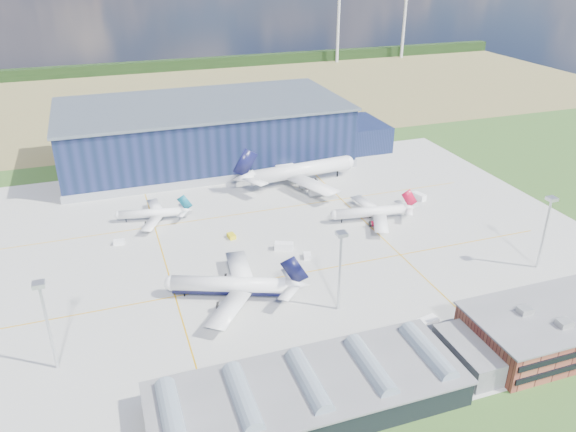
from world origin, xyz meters
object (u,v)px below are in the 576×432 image
at_px(ops_building, 561,325).
at_px(light_mast_west, 45,312).
at_px(airliner_navy, 229,277).
at_px(gse_tug_c, 231,236).
at_px(gse_cart_a, 307,256).
at_px(gse_cart_b, 119,242).
at_px(airliner_widebody, 301,163).
at_px(gse_van_a, 284,246).
at_px(gse_van_b, 419,196).
at_px(light_mast_center, 340,259).
at_px(airliner_regional, 150,209).
at_px(car_b, 416,337).
at_px(gse_van_c, 427,323).
at_px(car_a, 401,341).
at_px(hangar, 210,134).
at_px(light_mast_east, 547,221).
at_px(airliner_red, 370,207).

height_order(ops_building, light_mast_west, light_mast_west).
relative_size(airliner_navy, gse_tug_c, 11.84).
distance_m(gse_cart_a, gse_cart_b, 61.19).
distance_m(airliner_widebody, gse_van_a, 56.12).
xyz_separation_m(gse_cart_a, gse_van_b, (55.89, 27.45, 0.51)).
relative_size(light_mast_center, gse_van_b, 4.26).
distance_m(light_mast_west, airliner_regional, 76.77).
bearing_deg(car_b, gse_van_a, 23.76).
bearing_deg(gse_van_c, airliner_navy, 46.38).
bearing_deg(gse_van_c, light_mast_center, 40.61).
bearing_deg(airliner_navy, gse_van_c, 168.17).
height_order(airliner_widebody, car_a, airliner_widebody).
relative_size(light_mast_west, car_b, 5.84).
height_order(gse_tug_c, car_a, gse_tug_c).
xyz_separation_m(airliner_navy, gse_van_b, (83.64, 40.68, -5.33)).
height_order(hangar, airliner_navy, hangar).
xyz_separation_m(light_mast_east, car_a, (-56.38, -18.00, -14.83)).
relative_size(hangar, airliner_regional, 5.28).
bearing_deg(light_mast_center, airliner_navy, 150.65).
bearing_deg(car_b, airliner_red, -9.97).
bearing_deg(hangar, gse_van_b, -46.96).
distance_m(gse_van_c, car_b, 5.92).
bearing_deg(airliner_widebody, gse_van_c, -97.23).
xyz_separation_m(gse_cart_a, car_a, (6.73, -45.78, -0.12)).
xyz_separation_m(hangar, airliner_red, (39.05, -79.80, -6.37)).
relative_size(light_mast_west, gse_van_c, 4.14).
bearing_deg(car_a, car_b, -108.73).
xyz_separation_m(airliner_red, gse_cart_b, (-84.22, 11.06, -4.51)).
bearing_deg(ops_building, airliner_widebody, 101.76).
bearing_deg(light_mast_west, car_b, -12.24).
height_order(light_mast_west, airliner_red, light_mast_west).
xyz_separation_m(gse_cart_a, car_b, (11.05, -45.78, -0.08)).
bearing_deg(airliner_widebody, ops_building, -83.65).
height_order(airliner_widebody, gse_van_c, airliner_widebody).
bearing_deg(car_b, light_mast_center, 42.45).
distance_m(gse_cart_b, gse_van_c, 99.80).
bearing_deg(gse_tug_c, airliner_red, -12.47).
relative_size(light_mast_east, airliner_widebody, 0.43).
height_order(airliner_red, gse_van_c, airliner_red).
bearing_deg(gse_van_a, car_b, -137.41).
bearing_deg(gse_van_b, gse_tug_c, 168.90).
distance_m(light_mast_center, car_b, 26.65).
bearing_deg(gse_tug_c, gse_cart_b, 158.68).
xyz_separation_m(airliner_regional, car_a, (49.06, -88.00, -3.88)).
bearing_deg(light_mast_center, light_mast_east, 0.00).
relative_size(light_mast_west, airliner_widebody, 0.43).
relative_size(gse_van_a, gse_cart_a, 1.73).
xyz_separation_m(airliner_navy, airliner_widebody, (46.92, 70.46, 2.23)).
xyz_separation_m(light_mast_east, gse_cart_b, (-117.36, 56.07, -14.70)).
bearing_deg(airliner_regional, airliner_navy, 116.17).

